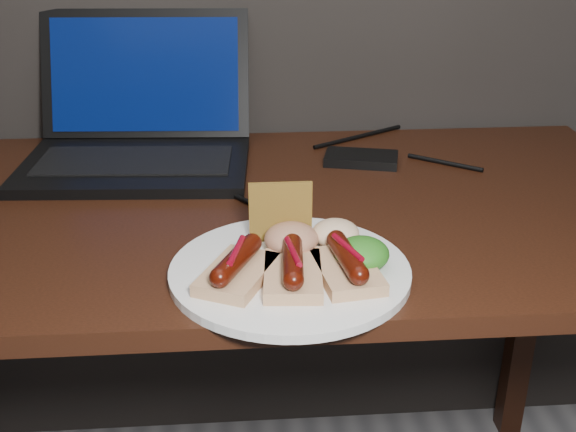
{
  "coord_description": "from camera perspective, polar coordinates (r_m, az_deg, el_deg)",
  "views": [
    {
      "loc": [
        0.01,
        0.34,
        1.2
      ],
      "look_at": [
        0.08,
        1.17,
        0.82
      ],
      "focal_mm": 45.0,
      "sensor_mm": 36.0,
      "label": 1
    }
  ],
  "objects": [
    {
      "name": "coleslaw_mound",
      "position": [
        0.97,
        3.79,
        -1.37
      ],
      "size": [
        0.06,
        0.06,
        0.04
      ],
      "primitive_type": "ellipsoid",
      "color": "white",
      "rests_on": "plate"
    },
    {
      "name": "salad_greens",
      "position": [
        0.92,
        5.86,
        -2.96
      ],
      "size": [
        0.07,
        0.07,
        0.04
      ],
      "primitive_type": "ellipsoid",
      "color": "#155711",
      "rests_on": "plate"
    },
    {
      "name": "desk",
      "position": [
        1.17,
        -4.45,
        -2.97
      ],
      "size": [
        1.4,
        0.7,
        0.75
      ],
      "color": "#34180D",
      "rests_on": "ground"
    },
    {
      "name": "laptop",
      "position": [
        1.33,
        -11.68,
        6.6
      ],
      "size": [
        0.41,
        0.37,
        0.25
      ],
      "color": "black",
      "rests_on": "desk"
    },
    {
      "name": "bread_sausage_center",
      "position": [
        0.88,
        0.39,
        -4.22
      ],
      "size": [
        0.08,
        0.12,
        0.04
      ],
      "color": "#D7AB7E",
      "rests_on": "plate"
    },
    {
      "name": "plate",
      "position": [
        0.92,
        0.14,
        -4.39
      ],
      "size": [
        0.32,
        0.32,
        0.01
      ],
      "primitive_type": "cylinder",
      "rotation": [
        0.0,
        0.0,
        0.03
      ],
      "color": "white",
      "rests_on": "desk"
    },
    {
      "name": "salsa_mound",
      "position": [
        0.95,
        0.27,
        -1.81
      ],
      "size": [
        0.07,
        0.07,
        0.04
      ],
      "primitive_type": "ellipsoid",
      "color": "maroon",
      "rests_on": "plate"
    },
    {
      "name": "crispbread",
      "position": [
        0.97,
        -0.6,
        0.33
      ],
      "size": [
        0.09,
        0.01,
        0.08
      ],
      "primitive_type": "cube",
      "color": "olive",
      "rests_on": "plate"
    },
    {
      "name": "bread_sausage_left",
      "position": [
        0.89,
        -4.06,
        -4.1
      ],
      "size": [
        0.11,
        0.13,
        0.04
      ],
      "color": "#D7AB7E",
      "rests_on": "plate"
    },
    {
      "name": "bread_sausage_right",
      "position": [
        0.89,
        4.68,
        -3.86
      ],
      "size": [
        0.09,
        0.12,
        0.04
      ],
      "color": "#D7AB7E",
      "rests_on": "plate"
    },
    {
      "name": "hard_drive",
      "position": [
        1.3,
        5.81,
        4.54
      ],
      "size": [
        0.14,
        0.1,
        0.02
      ],
      "primitive_type": "cube",
      "rotation": [
        0.0,
        0.0,
        -0.24
      ],
      "color": "black",
      "rests_on": "desk"
    },
    {
      "name": "desk_cables",
      "position": [
        1.27,
        -4.13,
        3.78
      ],
      "size": [
        1.0,
        0.39,
        0.01
      ],
      "color": "black",
      "rests_on": "desk"
    }
  ]
}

